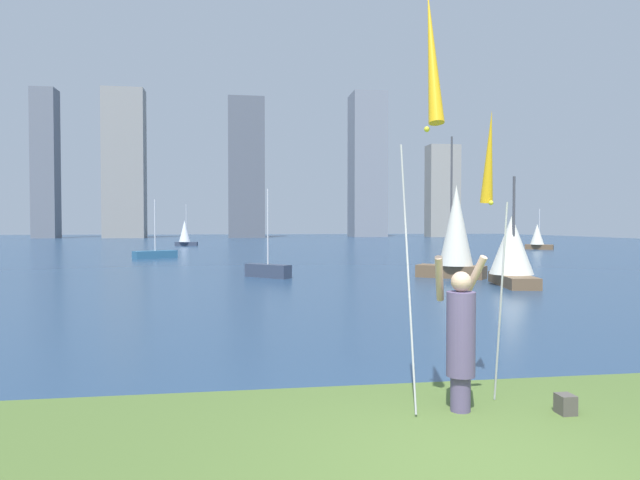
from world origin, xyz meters
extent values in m
cube|color=navy|center=(0.00, 61.30, -0.06)|extent=(120.00, 117.41, 0.12)
cube|color=#263316|center=(0.00, 2.59, -0.02)|extent=(120.00, 0.70, 0.02)
cylinder|color=#594C72|center=(0.39, 1.40, 0.21)|extent=(0.23, 0.23, 0.41)
cylinder|color=#594C72|center=(0.39, 1.40, 0.90)|extent=(0.33, 0.33, 0.98)
sphere|color=#D1A889|center=(0.39, 1.40, 1.51)|extent=(0.24, 0.24, 0.24)
cylinder|color=#D1A889|center=(0.18, 1.53, 1.53)|extent=(0.24, 0.38, 0.56)
cylinder|color=#D1A889|center=(0.60, 1.53, 1.53)|extent=(0.24, 0.38, 0.56)
cylinder|color=#B2B2B7|center=(-0.19, 1.58, 1.59)|extent=(0.02, 0.65, 3.12)
cone|color=yellow|center=(-0.19, 0.81, 3.92)|extent=(0.16, 0.45, 1.48)
sphere|color=yellow|center=(-0.19, 0.96, 3.18)|extent=(0.06, 0.06, 0.06)
cylinder|color=#B2B2B7|center=(0.97, 1.58, 1.22)|extent=(0.02, 0.30, 2.43)
cone|color=yellow|center=(0.97, 1.93, 3.02)|extent=(0.16, 0.29, 1.16)
sphere|color=yellow|center=(0.97, 1.86, 2.44)|extent=(0.06, 0.06, 0.06)
cube|color=#4C4742|center=(1.54, 1.12, 0.11)|extent=(0.18, 0.21, 0.22)
cube|color=#2D6084|center=(-7.36, 32.26, 0.24)|extent=(2.75, 2.13, 0.49)
cylinder|color=silver|center=(-7.36, 32.26, 2.14)|extent=(0.08, 0.08, 3.30)
cube|color=#333D51|center=(-7.22, 53.13, 0.20)|extent=(2.29, 0.87, 0.41)
cylinder|color=silver|center=(-7.22, 53.13, 2.31)|extent=(0.07, 0.07, 3.81)
cone|color=white|center=(-7.39, 53.16, 1.50)|extent=(1.29, 1.29, 2.17)
cube|color=#333D51|center=(-0.92, 18.18, 0.27)|extent=(1.88, 1.82, 0.54)
cylinder|color=silver|center=(-0.92, 18.18, 2.09)|extent=(0.06, 0.06, 3.09)
cube|color=brown|center=(6.47, 16.96, 0.25)|extent=(2.75, 2.42, 0.51)
cylinder|color=#47474C|center=(6.47, 16.96, 3.12)|extent=(0.08, 0.08, 5.23)
cone|color=silver|center=(6.63, 16.84, 2.14)|extent=(1.90, 1.90, 3.25)
cube|color=brown|center=(7.51, 13.77, 0.20)|extent=(1.58, 3.22, 0.40)
cylinder|color=#47474C|center=(7.51, 13.77, 2.13)|extent=(0.09, 0.09, 3.47)
cone|color=silver|center=(7.56, 14.00, 1.45)|extent=(1.82, 1.82, 2.10)
cube|color=brown|center=(23.85, 40.42, 0.22)|extent=(2.21, 1.89, 0.44)
cylinder|color=silver|center=(23.85, 40.42, 1.99)|extent=(0.07, 0.07, 3.10)
cone|color=silver|center=(23.71, 40.52, 1.32)|extent=(1.61, 1.61, 1.78)
cube|color=slate|center=(-32.15, 89.65, 11.82)|extent=(3.63, 3.48, 23.64)
cube|color=gray|center=(-19.94, 88.75, 11.93)|extent=(6.43, 3.54, 23.85)
cube|color=#565B66|center=(-0.54, 89.26, 11.44)|extent=(5.86, 6.45, 22.87)
cube|color=gray|center=(20.80, 92.23, 12.61)|extent=(5.89, 6.26, 25.23)
cube|color=gray|center=(33.63, 89.18, 8.02)|extent=(5.43, 3.46, 16.04)
camera|label=1|loc=(-2.18, -4.73, 2.17)|focal=31.38mm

